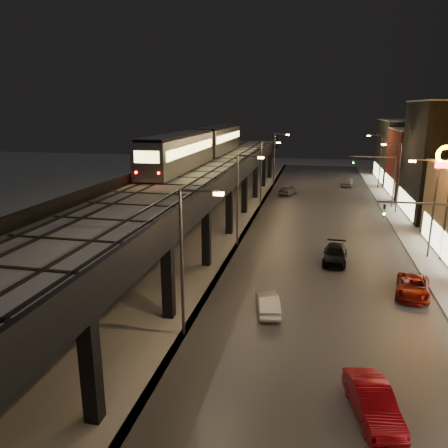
{
  "coord_description": "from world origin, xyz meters",
  "views": [
    {
      "loc": [
        6.65,
        -9.79,
        13.34
      ],
      "look_at": [
        0.17,
        20.64,
        5.0
      ],
      "focal_mm": 35.0,
      "sensor_mm": 36.0,
      "label": 1
    }
  ],
  "objects_px": {
    "car_onc_dark": "(413,287)",
    "car_onc_red": "(347,182)",
    "subway_train": "(202,144)",
    "car_far_white": "(288,190)",
    "car_near_white": "(268,304)",
    "car_onc_silver": "(373,403)",
    "car_onc_white": "(335,255)"
  },
  "relations": [
    {
      "from": "subway_train",
      "to": "car_far_white",
      "type": "distance_m",
      "value": 17.38
    },
    {
      "from": "car_onc_dark",
      "to": "car_onc_red",
      "type": "xyz_separation_m",
      "value": [
        -1.97,
        46.29,
        0.07
      ]
    },
    {
      "from": "subway_train",
      "to": "car_onc_red",
      "type": "distance_m",
      "value": 30.11
    },
    {
      "from": "car_near_white",
      "to": "car_far_white",
      "type": "bearing_deg",
      "value": -99.77
    },
    {
      "from": "car_onc_silver",
      "to": "car_onc_red",
      "type": "relative_size",
      "value": 1.02
    },
    {
      "from": "car_near_white",
      "to": "car_onc_silver",
      "type": "height_order",
      "value": "car_onc_silver"
    },
    {
      "from": "subway_train",
      "to": "car_onc_silver",
      "type": "bearing_deg",
      "value": -65.5
    },
    {
      "from": "car_near_white",
      "to": "car_onc_red",
      "type": "bearing_deg",
      "value": -110.77
    },
    {
      "from": "car_near_white",
      "to": "subway_train",
      "type": "bearing_deg",
      "value": -79.64
    },
    {
      "from": "subway_train",
      "to": "car_far_white",
      "type": "relative_size",
      "value": 8.92
    },
    {
      "from": "car_onc_silver",
      "to": "car_onc_white",
      "type": "xyz_separation_m",
      "value": [
        -0.97,
        20.31,
        -0.02
      ]
    },
    {
      "from": "car_near_white",
      "to": "car_onc_silver",
      "type": "xyz_separation_m",
      "value": [
        5.69,
        -9.27,
        0.09
      ]
    },
    {
      "from": "subway_train",
      "to": "car_near_white",
      "type": "relative_size",
      "value": 10.14
    },
    {
      "from": "car_onc_red",
      "to": "car_onc_dark",
      "type": "bearing_deg",
      "value": -79.85
    },
    {
      "from": "car_onc_silver",
      "to": "car_onc_red",
      "type": "bearing_deg",
      "value": 75.19
    },
    {
      "from": "car_onc_silver",
      "to": "car_onc_white",
      "type": "height_order",
      "value": "car_onc_silver"
    },
    {
      "from": "subway_train",
      "to": "car_far_white",
      "type": "bearing_deg",
      "value": 45.15
    },
    {
      "from": "car_near_white",
      "to": "car_onc_red",
      "type": "relative_size",
      "value": 0.9
    },
    {
      "from": "car_far_white",
      "to": "car_onc_red",
      "type": "distance_m",
      "value": 13.55
    },
    {
      "from": "subway_train",
      "to": "car_onc_silver",
      "type": "distance_m",
      "value": 44.42
    },
    {
      "from": "car_onc_silver",
      "to": "car_onc_white",
      "type": "bearing_deg",
      "value": 80.17
    },
    {
      "from": "car_near_white",
      "to": "car_onc_dark",
      "type": "bearing_deg",
      "value": -165.95
    },
    {
      "from": "car_onc_silver",
      "to": "car_onc_red",
      "type": "height_order",
      "value": "car_onc_red"
    },
    {
      "from": "subway_train",
      "to": "car_onc_dark",
      "type": "height_order",
      "value": "subway_train"
    },
    {
      "from": "car_far_white",
      "to": "car_onc_silver",
      "type": "height_order",
      "value": "car_far_white"
    },
    {
      "from": "car_onc_dark",
      "to": "car_onc_red",
      "type": "height_order",
      "value": "car_onc_red"
    },
    {
      "from": "car_far_white",
      "to": "car_onc_dark",
      "type": "distance_m",
      "value": 38.43
    },
    {
      "from": "car_far_white",
      "to": "car_onc_white",
      "type": "height_order",
      "value": "car_far_white"
    },
    {
      "from": "car_onc_dark",
      "to": "car_onc_white",
      "type": "relative_size",
      "value": 0.99
    },
    {
      "from": "car_far_white",
      "to": "car_onc_dark",
      "type": "height_order",
      "value": "car_far_white"
    },
    {
      "from": "car_onc_silver",
      "to": "car_onc_dark",
      "type": "height_order",
      "value": "car_onc_silver"
    },
    {
      "from": "car_far_white",
      "to": "car_onc_white",
      "type": "xyz_separation_m",
      "value": [
        6.2,
        -30.49,
        -0.05
      ]
    }
  ]
}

